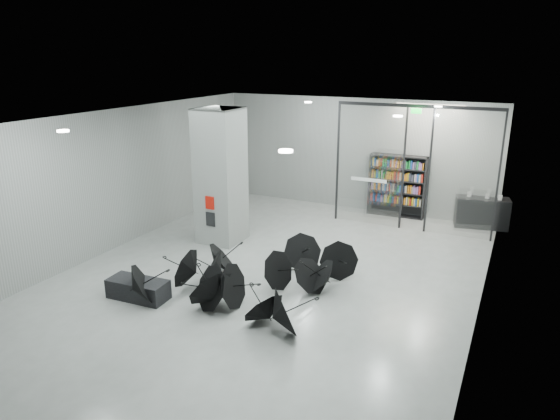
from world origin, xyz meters
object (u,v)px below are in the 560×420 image
at_px(bench, 138,289).
at_px(umbrella_cluster, 248,284).
at_px(column, 221,176).
at_px(shop_counter, 482,213).
at_px(bookshelf, 397,186).

relative_size(bench, umbrella_cluster, 0.29).
bearing_deg(column, shop_counter, 34.26).
relative_size(bookshelf, shop_counter, 1.31).
bearing_deg(shop_counter, bench, -137.88).
bearing_deg(column, bench, -85.88).
height_order(bench, bookshelf, bookshelf).
distance_m(column, bookshelf, 6.38).
relative_size(shop_counter, umbrella_cluster, 0.33).
xyz_separation_m(column, bookshelf, (4.16, 4.75, -0.92)).
distance_m(bookshelf, shop_counter, 2.88).
xyz_separation_m(bench, bookshelf, (3.86, 8.89, 0.85)).
bearing_deg(bench, bookshelf, 62.82).
relative_size(column, shop_counter, 2.43).
relative_size(bench, shop_counter, 0.86).
xyz_separation_m(bench, umbrella_cluster, (2.25, 1.22, 0.08)).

